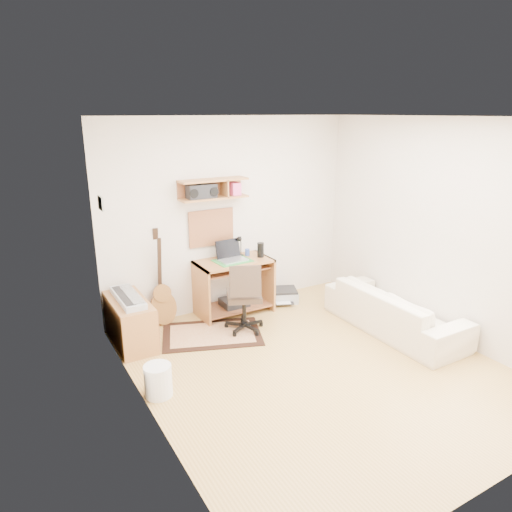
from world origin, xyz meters
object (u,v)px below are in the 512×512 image
task_chair (244,296)px  cabinet (130,322)px  printer (281,295)px  sofa (395,303)px  desk (234,287)px

task_chair → cabinet: bearing=-171.9°
printer → sofa: size_ratio=0.24×
printer → task_chair: bearing=-125.1°
task_chair → cabinet: task_chair is taller
cabinet → printer: cabinet is taller
desk → printer: (0.78, 0.02, -0.29)m
cabinet → sofa: 3.24m
cabinet → sofa: size_ratio=0.48×
sofa → printer: bearing=25.0°
cabinet → task_chair: bearing=-15.4°
cabinet → printer: bearing=4.8°
desk → cabinet: desk is taller
printer → desk: bearing=-155.2°
sofa → task_chair: bearing=59.7°
desk → task_chair: task_chair is taller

